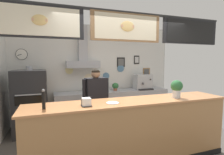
% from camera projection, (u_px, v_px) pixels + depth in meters
% --- Properties ---
extents(ground_plane, '(5.79, 5.79, 0.00)m').
position_uv_depth(ground_plane, '(127.00, 155.00, 3.27)').
color(ground_plane, '#514C47').
extents(back_wall_assembly, '(4.82, 2.36, 2.79)m').
position_uv_depth(back_wall_assembly, '(96.00, 70.00, 5.13)').
color(back_wall_assembly, '#9E9E99').
rests_on(back_wall_assembly, ground_plane).
extents(service_counter, '(3.52, 0.66, 1.09)m').
position_uv_depth(service_counter, '(132.00, 131.00, 3.02)').
color(service_counter, '#B77F4C').
rests_on(service_counter, ground_plane).
extents(back_prep_counter, '(3.35, 0.57, 0.89)m').
position_uv_depth(back_prep_counter, '(114.00, 106.00, 5.16)').
color(back_prep_counter, '#A3A5AD').
rests_on(back_prep_counter, ground_plane).
extents(pizza_oven, '(0.75, 0.70, 1.64)m').
position_uv_depth(pizza_oven, '(31.00, 102.00, 4.15)').
color(pizza_oven, '#232326').
rests_on(pizza_oven, ground_plane).
extents(shop_worker, '(0.61, 0.28, 1.57)m').
position_uv_depth(shop_worker, '(96.00, 102.00, 3.87)').
color(shop_worker, '#232328').
rests_on(shop_worker, ground_plane).
extents(espresso_machine, '(0.52, 0.45, 0.45)m').
position_uv_depth(espresso_machine, '(143.00, 82.00, 5.38)').
color(espresso_machine, '#B7BABF').
rests_on(espresso_machine, back_prep_counter).
extents(potted_sage, '(0.14, 0.14, 0.19)m').
position_uv_depth(potted_sage, '(90.00, 89.00, 4.85)').
color(potted_sage, beige).
rests_on(potted_sage, back_prep_counter).
extents(potted_basil, '(0.19, 0.19, 0.23)m').
position_uv_depth(potted_basil, '(115.00, 86.00, 5.10)').
color(potted_basil, '#9E563D').
rests_on(potted_basil, back_prep_counter).
extents(basil_vase, '(0.21, 0.21, 0.32)m').
position_uv_depth(basil_vase, '(177.00, 88.00, 3.17)').
color(basil_vase, silver).
rests_on(basil_vase, service_counter).
extents(pepper_grinder, '(0.05, 0.05, 0.28)m').
position_uv_depth(pepper_grinder, '(44.00, 99.00, 2.43)').
color(pepper_grinder, black).
rests_on(pepper_grinder, service_counter).
extents(napkin_holder, '(0.16, 0.15, 0.14)m').
position_uv_depth(napkin_holder, '(86.00, 102.00, 2.61)').
color(napkin_holder, '#262628').
rests_on(napkin_holder, service_counter).
extents(condiment_plate, '(0.20, 0.20, 0.01)m').
position_uv_depth(condiment_plate, '(113.00, 103.00, 2.78)').
color(condiment_plate, white).
rests_on(condiment_plate, service_counter).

